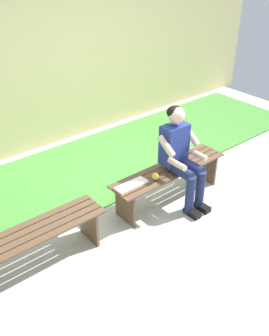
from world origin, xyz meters
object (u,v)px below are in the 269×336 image
object	(u,v)px
bench_near	(169,176)
bench_far	(24,245)
book_open	(131,185)
person_seated	(181,153)
apple	(155,177)

from	to	relation	value
bench_near	bench_far	world-z (taller)	same
bench_near	book_open	bearing A→B (deg)	-0.56
bench_near	bench_far	size ratio (longest dim) A/B	0.95
bench_far	person_seated	xyz separation A→B (m)	(-2.05, 0.10, 0.35)
bench_far	book_open	xyz separation A→B (m)	(-1.36, -0.01, 0.12)
apple	book_open	xyz separation A→B (m)	(0.30, -0.08, -0.03)
bench_far	book_open	distance (m)	1.37
person_seated	apple	size ratio (longest dim) A/B	14.21
person_seated	book_open	distance (m)	0.73
bench_near	person_seated	xyz separation A→B (m)	(-0.07, 0.10, 0.35)
bench_near	bench_far	distance (m)	1.97
bench_near	person_seated	size ratio (longest dim) A/B	1.32
bench_far	person_seated	world-z (taller)	person_seated
bench_far	book_open	bearing A→B (deg)	-179.75
person_seated	apple	bearing A→B (deg)	-4.40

